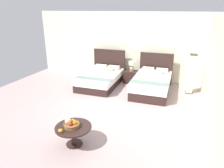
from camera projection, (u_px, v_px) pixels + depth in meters
ground_plane at (105, 111)px, 6.35m from camera, size 9.22×10.31×0.02m
wall_back at (136, 47)px, 8.81m from camera, size 9.22×0.12×2.81m
wall_side_right at (213, 72)px, 5.27m from camera, size 0.12×5.91×2.81m
bed_near_window at (101, 78)px, 8.37m from camera, size 1.47×2.23×1.27m
bed_near_corner at (152, 83)px, 7.65m from camera, size 1.37×2.19×1.27m
nightstand at (131, 77)px, 8.65m from camera, size 0.58×0.48×0.50m
table_lamp at (132, 65)px, 8.50m from camera, size 0.27×0.27×0.40m
coffee_table at (74, 131)px, 4.64m from camera, size 0.81×0.81×0.47m
fruit_bowl at (71, 124)px, 4.58m from camera, size 0.35×0.35×0.21m
loose_apple at (60, 131)px, 4.39m from camera, size 0.07×0.07×0.07m
loose_orange at (61, 131)px, 4.38m from camera, size 0.09×0.09×0.09m
floor_lamp_corner at (191, 74)px, 7.43m from camera, size 0.26×0.26×1.44m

